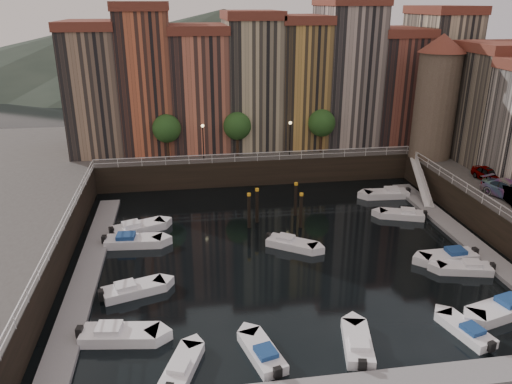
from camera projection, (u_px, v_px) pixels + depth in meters
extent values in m
plane|color=black|center=(286.00, 249.00, 43.03)|extent=(200.00, 200.00, 0.00)
cube|color=black|center=(246.00, 149.00, 66.50)|extent=(80.00, 20.00, 3.00)
cube|color=gray|center=(89.00, 267.00, 39.78)|extent=(2.00, 28.00, 0.35)
cube|color=gray|center=(466.00, 240.00, 44.32)|extent=(2.00, 28.00, 0.35)
cone|color=#2D382D|center=(99.00, 51.00, 137.87)|extent=(80.00, 80.00, 14.00)
cone|color=#2D382D|center=(224.00, 42.00, 142.06)|extent=(100.00, 100.00, 18.00)
cone|color=#2D382D|center=(342.00, 52.00, 148.04)|extent=(70.00, 70.00, 12.00)
cube|color=#8A6F58|center=(97.00, 92.00, 58.63)|extent=(6.00, 10.00, 14.00)
cube|color=brown|center=(89.00, 25.00, 55.94)|extent=(6.30, 10.30, 1.00)
cube|color=#BC5D3B|center=(147.00, 82.00, 59.10)|extent=(5.80, 10.00, 16.00)
cube|color=brown|center=(141.00, 6.00, 56.05)|extent=(6.10, 10.30, 1.00)
cube|color=#C56C50|center=(199.00, 92.00, 60.40)|extent=(6.50, 10.00, 13.50)
cube|color=brown|center=(197.00, 29.00, 57.81)|extent=(6.80, 10.30, 1.00)
cube|color=tan|center=(251.00, 84.00, 61.03)|extent=(6.20, 10.00, 15.00)
cube|color=brown|center=(251.00, 15.00, 58.16)|extent=(6.50, 10.30, 1.00)
cube|color=#BE9145|center=(298.00, 85.00, 61.94)|extent=(5.60, 10.00, 14.50)
cube|color=brown|center=(300.00, 19.00, 59.17)|extent=(5.90, 10.30, 1.00)
cube|color=#AB998E|center=(345.00, 76.00, 62.42)|extent=(6.40, 10.00, 16.50)
cube|color=brown|center=(350.00, 1.00, 59.29)|extent=(6.70, 10.30, 1.00)
cube|color=brown|center=(391.00, 89.00, 63.92)|extent=(6.00, 10.00, 13.00)
cube|color=brown|center=(396.00, 31.00, 61.41)|extent=(6.30, 10.30, 1.00)
cube|color=tan|center=(436.00, 78.00, 64.31)|extent=(5.90, 10.00, 15.50)
cube|color=brown|center=(444.00, 10.00, 61.35)|extent=(6.20, 10.30, 1.00)
cube|color=#6E6353|center=(502.00, 109.00, 54.60)|extent=(9.00, 8.00, 12.00)
cylinder|color=#6B5B4C|center=(435.00, 106.00, 56.00)|extent=(4.60, 4.60, 12.00)
cone|color=brown|center=(443.00, 43.00, 53.57)|extent=(5.20, 5.20, 2.00)
cylinder|color=black|center=(168.00, 149.00, 56.93)|extent=(0.30, 0.30, 2.40)
sphere|color=#1E4719|center=(167.00, 129.00, 56.07)|extent=(3.20, 3.20, 3.20)
cylinder|color=black|center=(238.00, 146.00, 58.05)|extent=(0.30, 0.30, 2.40)
sphere|color=#1E4719|center=(237.00, 126.00, 57.19)|extent=(3.20, 3.20, 3.20)
cylinder|color=black|center=(321.00, 143.00, 59.45)|extent=(0.30, 0.30, 2.40)
sphere|color=#1E4719|center=(322.00, 123.00, 58.59)|extent=(3.20, 3.20, 3.20)
cylinder|color=black|center=(203.00, 143.00, 56.28)|extent=(0.12, 0.12, 4.00)
sphere|color=#FFD88C|center=(203.00, 126.00, 55.57)|extent=(0.36, 0.36, 0.36)
cylinder|color=black|center=(290.00, 140.00, 57.68)|extent=(0.12, 0.12, 4.00)
sphere|color=#FFD88C|center=(290.00, 123.00, 56.97)|extent=(0.36, 0.36, 0.36)
cube|color=white|center=(257.00, 153.00, 56.39)|extent=(36.00, 0.08, 0.08)
cube|color=white|center=(257.00, 157.00, 56.55)|extent=(36.00, 0.06, 0.06)
cube|color=white|center=(492.00, 199.00, 43.22)|extent=(0.08, 34.00, 0.08)
cube|color=white|center=(491.00, 204.00, 43.38)|extent=(0.06, 34.00, 0.06)
cube|color=white|center=(59.00, 225.00, 38.18)|extent=(0.08, 34.00, 0.08)
cube|color=white|center=(60.00, 231.00, 38.34)|extent=(0.06, 34.00, 0.06)
cube|color=white|center=(421.00, 181.00, 54.04)|extent=(2.78, 8.26, 2.81)
cube|color=white|center=(422.00, 177.00, 53.86)|extent=(1.93, 8.32, 3.65)
cylinder|color=black|center=(249.00, 213.00, 46.56)|extent=(0.32, 0.32, 3.60)
cylinder|color=gold|center=(249.00, 194.00, 45.90)|extent=(0.36, 0.36, 0.25)
cylinder|color=black|center=(257.00, 208.00, 47.73)|extent=(0.32, 0.32, 3.60)
cylinder|color=gold|center=(257.00, 190.00, 47.07)|extent=(0.36, 0.36, 0.25)
cylinder|color=black|center=(301.00, 213.00, 46.59)|extent=(0.32, 0.32, 3.60)
cylinder|color=gold|center=(301.00, 194.00, 45.92)|extent=(0.36, 0.36, 0.25)
cylinder|color=black|center=(296.00, 201.00, 49.22)|extent=(0.32, 0.32, 3.60)
cylinder|color=gold|center=(296.00, 184.00, 48.56)|extent=(0.36, 0.36, 0.25)
cube|color=white|center=(120.00, 336.00, 31.36)|extent=(4.98, 2.46, 0.81)
cube|color=white|center=(109.00, 329.00, 31.17)|extent=(1.68, 1.49, 0.54)
cube|color=black|center=(80.00, 332.00, 31.22)|extent=(0.45, 0.59, 0.76)
cube|color=white|center=(134.00, 290.00, 36.36)|extent=(4.72, 2.95, 0.75)
cube|color=white|center=(125.00, 287.00, 35.95)|extent=(1.70, 1.57, 0.50)
cube|color=black|center=(101.00, 295.00, 35.32)|extent=(0.49, 0.58, 0.70)
cube|color=white|center=(134.00, 242.00, 43.59)|extent=(4.95, 2.22, 0.82)
cube|color=navy|center=(126.00, 237.00, 43.36)|extent=(1.63, 1.43, 0.55)
cube|color=black|center=(104.00, 240.00, 43.31)|extent=(0.42, 0.58, 0.77)
cube|color=white|center=(139.00, 228.00, 46.19)|extent=(5.09, 3.43, 0.81)
cube|color=white|center=(131.00, 225.00, 45.72)|extent=(1.88, 1.75, 0.54)
cube|color=black|center=(112.00, 231.00, 44.94)|extent=(0.55, 0.64, 0.75)
cube|color=white|center=(501.00, 310.00, 33.90)|extent=(5.26, 3.15, 0.84)
cube|color=navy|center=(510.00, 302.00, 33.98)|extent=(1.87, 1.71, 0.56)
cube|color=white|center=(464.00, 269.00, 39.31)|extent=(4.35, 2.47, 0.70)
cube|color=white|center=(472.00, 264.00, 39.12)|extent=(1.52, 1.38, 0.47)
cube|color=black|center=(492.00, 267.00, 39.07)|extent=(0.42, 0.53, 0.65)
cube|color=white|center=(448.00, 257.00, 40.96)|extent=(4.62, 1.90, 0.78)
cube|color=navy|center=(456.00, 252.00, 40.90)|extent=(1.49, 1.29, 0.52)
cube|color=black|center=(475.00, 252.00, 41.27)|extent=(0.38, 0.53, 0.73)
cube|color=white|center=(402.00, 215.00, 49.16)|extent=(4.52, 2.92, 0.72)
cube|color=white|center=(408.00, 211.00, 48.91)|extent=(1.64, 1.52, 0.48)
cube|color=black|center=(425.00, 214.00, 48.71)|extent=(0.47, 0.56, 0.67)
cube|color=white|center=(386.00, 194.00, 54.31)|extent=(4.75, 2.04, 0.79)
cube|color=white|center=(392.00, 190.00, 54.20)|extent=(1.55, 1.35, 0.53)
cube|color=black|center=(408.00, 191.00, 54.44)|extent=(0.40, 0.55, 0.74)
cube|color=white|center=(182.00, 367.00, 28.79)|extent=(2.75, 4.17, 0.66)
cube|color=white|center=(179.00, 367.00, 28.16)|extent=(1.42, 1.53, 0.44)
cube|color=white|center=(262.00, 353.00, 29.89)|extent=(2.60, 4.38, 0.70)
cube|color=navy|center=(266.00, 353.00, 29.26)|extent=(1.42, 1.55, 0.47)
cube|color=black|center=(278.00, 373.00, 27.97)|extent=(0.54, 0.44, 0.65)
cube|color=white|center=(357.00, 344.00, 30.67)|extent=(2.52, 4.50, 0.72)
cube|color=white|center=(359.00, 344.00, 29.97)|extent=(1.42, 1.57, 0.48)
cube|color=black|center=(362.00, 365.00, 28.51)|extent=(0.54, 0.43, 0.68)
cube|color=white|center=(465.00, 330.00, 31.95)|extent=(2.48, 4.20, 0.67)
cube|color=navy|center=(472.00, 330.00, 31.35)|extent=(1.36, 1.49, 0.45)
cube|color=black|center=(491.00, 347.00, 30.11)|extent=(0.51, 0.42, 0.63)
imported|color=gray|center=(489.00, 175.00, 49.82)|extent=(1.95, 4.30, 1.43)
imported|color=gray|center=(510.00, 191.00, 45.39)|extent=(3.96, 5.94, 1.60)
cube|color=white|center=(292.00, 244.00, 43.19)|extent=(4.51, 3.79, 0.73)
cube|color=white|center=(286.00, 238.00, 43.26)|extent=(1.79, 1.74, 0.49)
cube|color=black|center=(268.00, 237.00, 44.00)|extent=(0.56, 0.60, 0.69)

